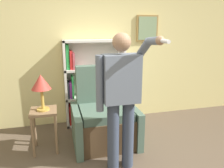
{
  "coord_description": "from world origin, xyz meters",
  "views": [
    {
      "loc": [
        -0.85,
        -1.99,
        1.81
      ],
      "look_at": [
        -0.15,
        0.74,
        1.05
      ],
      "focal_mm": 35.0,
      "sensor_mm": 36.0,
      "label": 1
    }
  ],
  "objects_px": {
    "bookcase": "(90,84)",
    "side_table": "(44,119)",
    "armchair": "(104,119)",
    "person_standing": "(121,95)",
    "table_lamp": "(41,84)"
  },
  "relations": [
    {
      "from": "table_lamp",
      "to": "side_table",
      "type": "bearing_deg",
      "value": 0.0
    },
    {
      "from": "person_standing",
      "to": "side_table",
      "type": "relative_size",
      "value": 2.72
    },
    {
      "from": "armchair",
      "to": "person_standing",
      "type": "relative_size",
      "value": 0.69
    },
    {
      "from": "armchair",
      "to": "bookcase",
      "type": "bearing_deg",
      "value": 96.69
    },
    {
      "from": "armchair",
      "to": "person_standing",
      "type": "bearing_deg",
      "value": -85.05
    },
    {
      "from": "person_standing",
      "to": "side_table",
      "type": "distance_m",
      "value": 1.28
    },
    {
      "from": "bookcase",
      "to": "side_table",
      "type": "relative_size",
      "value": 2.46
    },
    {
      "from": "armchair",
      "to": "side_table",
      "type": "height_order",
      "value": "armchair"
    },
    {
      "from": "armchair",
      "to": "table_lamp",
      "type": "height_order",
      "value": "armchair"
    },
    {
      "from": "bookcase",
      "to": "armchair",
      "type": "xyz_separation_m",
      "value": [
        0.09,
        -0.74,
        -0.39
      ]
    },
    {
      "from": "side_table",
      "to": "table_lamp",
      "type": "distance_m",
      "value": 0.53
    },
    {
      "from": "armchair",
      "to": "person_standing",
      "type": "xyz_separation_m",
      "value": [
        0.06,
        -0.72,
        0.62
      ]
    },
    {
      "from": "armchair",
      "to": "side_table",
      "type": "xyz_separation_m",
      "value": [
        -0.9,
        -0.04,
        0.12
      ]
    },
    {
      "from": "bookcase",
      "to": "table_lamp",
      "type": "xyz_separation_m",
      "value": [
        -0.81,
        -0.78,
        0.26
      ]
    },
    {
      "from": "bookcase",
      "to": "armchair",
      "type": "bearing_deg",
      "value": -83.31
    }
  ]
}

